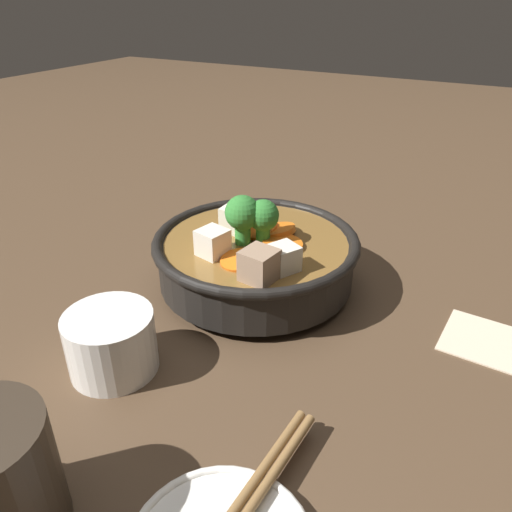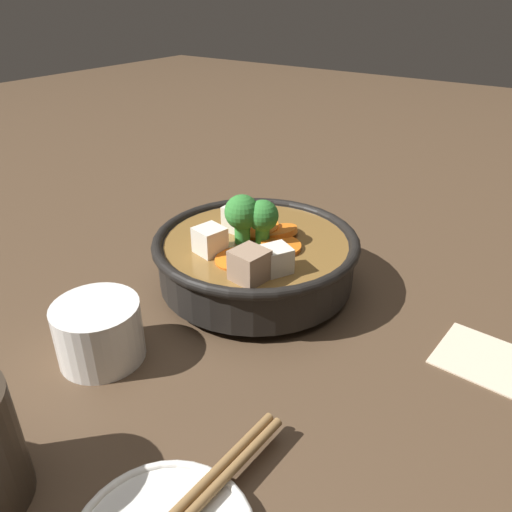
{
  "view_description": "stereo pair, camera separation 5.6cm",
  "coord_description": "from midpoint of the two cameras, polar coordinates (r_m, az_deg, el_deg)",
  "views": [
    {
      "loc": [
        -0.24,
        0.43,
        0.31
      ],
      "look_at": [
        0.0,
        0.0,
        0.04
      ],
      "focal_mm": 35.0,
      "sensor_mm": 36.0,
      "label": 1
    },
    {
      "loc": [
        -0.28,
        0.4,
        0.31
      ],
      "look_at": [
        0.0,
        0.0,
        0.04
      ],
      "focal_mm": 35.0,
      "sensor_mm": 36.0,
      "label": 2
    }
  ],
  "objects": [
    {
      "name": "napkin",
      "position": [
        0.53,
        28.9,
        -10.89
      ],
      "size": [
        0.11,
        0.08,
        0.0
      ],
      "color": "beige",
      "rests_on": "ground_plane"
    },
    {
      "name": "tea_cup",
      "position": [
        0.48,
        -14.3,
        -8.44
      ],
      "size": [
        0.08,
        0.08,
        0.06
      ],
      "color": "white",
      "rests_on": "ground_plane"
    },
    {
      "name": "ground_plane",
      "position": [
        0.58,
        2.77,
        -3.45
      ],
      "size": [
        3.0,
        3.0,
        0.0
      ],
      "primitive_type": "plane",
      "color": "#4C3826"
    },
    {
      "name": "stirfry_bowl",
      "position": [
        0.56,
        2.84,
        0.13
      ],
      "size": [
        0.23,
        0.23,
        0.11
      ],
      "color": "black",
      "rests_on": "ground_plane"
    }
  ]
}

